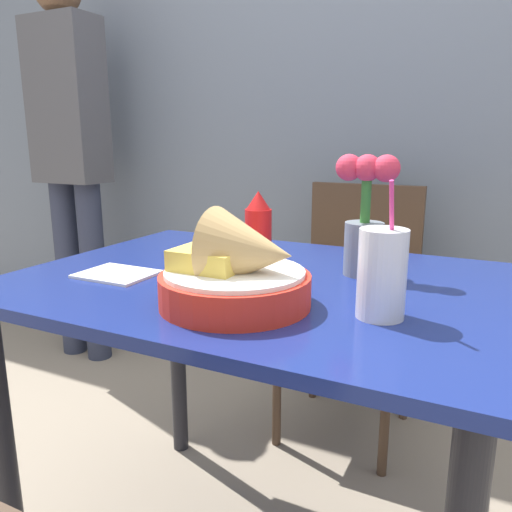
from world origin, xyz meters
The scene contains 9 objects.
wall_window centered at (0.00, 1.06, 1.30)m, with size 7.00×0.06×2.60m.
dining_table centered at (0.00, 0.00, 0.62)m, with size 1.01×0.75×0.74m.
chair_far_window centered at (0.01, 0.75, 0.52)m, with size 0.40×0.40×0.87m.
food_basket centered at (0.05, -0.18, 0.80)m, with size 0.27×0.27×0.17m.
ketchup_bottle centered at (-0.01, 0.01, 0.82)m, with size 0.06×0.06×0.18m.
drink_cup centered at (0.29, -0.13, 0.80)m, with size 0.08×0.08×0.23m.
flower_vase centered at (0.19, 0.12, 0.86)m, with size 0.13×0.08×0.26m.
napkin centered at (-0.28, -0.12, 0.74)m, with size 0.15×0.12×0.01m.
person_standing centered at (-1.29, 0.75, 0.99)m, with size 0.32×0.19×1.71m.
Camera 1 is at (0.45, -0.91, 1.02)m, focal length 35.00 mm.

